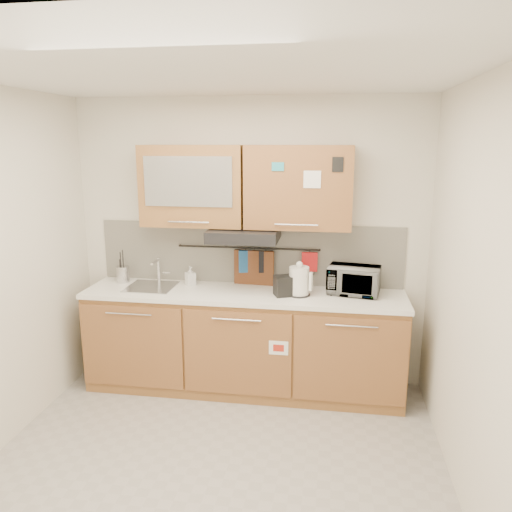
% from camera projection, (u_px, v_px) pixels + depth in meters
% --- Properties ---
extents(floor, '(3.20, 3.20, 0.00)m').
position_uv_depth(floor, '(213.00, 470.00, 3.44)').
color(floor, '#9E9993').
rests_on(floor, ground).
extents(ceiling, '(3.20, 3.20, 0.00)m').
position_uv_depth(ceiling, '(205.00, 72.00, 2.85)').
color(ceiling, white).
rests_on(ceiling, wall_back).
extents(wall_back, '(3.20, 0.00, 3.20)m').
position_uv_depth(wall_back, '(249.00, 243.00, 4.59)').
color(wall_back, silver).
rests_on(wall_back, ground).
extents(wall_right, '(0.00, 3.00, 3.00)m').
position_uv_depth(wall_right, '(476.00, 301.00, 2.91)').
color(wall_right, silver).
rests_on(wall_right, ground).
extents(base_cabinet, '(2.80, 0.64, 0.88)m').
position_uv_depth(base_cabinet, '(244.00, 346.00, 4.49)').
color(base_cabinet, '#A7683B').
rests_on(base_cabinet, floor).
extents(countertop, '(2.82, 0.62, 0.04)m').
position_uv_depth(countertop, '(243.00, 294.00, 4.38)').
color(countertop, white).
rests_on(countertop, base_cabinet).
extents(backsplash, '(2.80, 0.02, 0.56)m').
position_uv_depth(backsplash, '(249.00, 253.00, 4.60)').
color(backsplash, silver).
rests_on(backsplash, countertop).
extents(upper_cabinets, '(1.82, 0.37, 0.70)m').
position_uv_depth(upper_cabinets, '(245.00, 186.00, 4.30)').
color(upper_cabinets, '#A7683B').
rests_on(upper_cabinets, wall_back).
extents(range_hood, '(0.60, 0.46, 0.10)m').
position_uv_depth(range_hood, '(244.00, 235.00, 4.32)').
color(range_hood, black).
rests_on(range_hood, upper_cabinets).
extents(sink, '(0.42, 0.40, 0.26)m').
position_uv_depth(sink, '(152.00, 287.00, 4.52)').
color(sink, silver).
rests_on(sink, countertop).
extents(utensil_rail, '(1.30, 0.02, 0.02)m').
position_uv_depth(utensil_rail, '(248.00, 248.00, 4.55)').
color(utensil_rail, black).
rests_on(utensil_rail, backsplash).
extents(utensil_crock, '(0.15, 0.15, 0.31)m').
position_uv_depth(utensil_crock, '(123.00, 274.00, 4.67)').
color(utensil_crock, '#B9B8BD').
rests_on(utensil_crock, countertop).
extents(kettle, '(0.23, 0.22, 0.30)m').
position_uv_depth(kettle, '(299.00, 282.00, 4.26)').
color(kettle, silver).
rests_on(kettle, countertop).
extents(toaster, '(0.26, 0.21, 0.17)m').
position_uv_depth(toaster, '(288.00, 285.00, 4.26)').
color(toaster, black).
rests_on(toaster, countertop).
extents(microwave, '(0.48, 0.36, 0.24)m').
position_uv_depth(microwave, '(354.00, 280.00, 4.30)').
color(microwave, '#999999').
rests_on(microwave, countertop).
extents(soap_bottle, '(0.11, 0.11, 0.18)m').
position_uv_depth(soap_bottle, '(190.00, 276.00, 4.56)').
color(soap_bottle, '#999999').
rests_on(soap_bottle, countertop).
extents(cutting_board, '(0.37, 0.06, 0.46)m').
position_uv_depth(cutting_board, '(254.00, 275.00, 4.58)').
color(cutting_board, brown).
rests_on(cutting_board, utensil_rail).
extents(oven_mitt, '(0.13, 0.07, 0.21)m').
position_uv_depth(oven_mitt, '(246.00, 261.00, 4.57)').
color(oven_mitt, '#215797').
rests_on(oven_mitt, utensil_rail).
extents(dark_pouch, '(0.13, 0.06, 0.20)m').
position_uv_depth(dark_pouch, '(266.00, 262.00, 4.54)').
color(dark_pouch, black).
rests_on(dark_pouch, utensil_rail).
extents(pot_holder, '(0.14, 0.03, 0.17)m').
position_uv_depth(pot_holder, '(310.00, 262.00, 4.48)').
color(pot_holder, red).
rests_on(pot_holder, utensil_rail).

